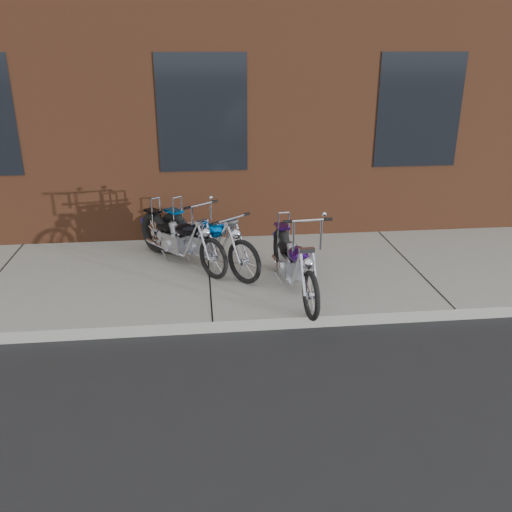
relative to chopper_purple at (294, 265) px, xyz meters
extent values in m
plane|color=black|center=(-1.10, -0.74, -0.53)|extent=(120.00, 120.00, 0.00)
cube|color=gray|center=(-1.10, 0.76, -0.45)|extent=(22.00, 3.00, 0.15)
cube|color=brown|center=(-1.10, 7.26, 3.47)|extent=(22.00, 10.00, 8.00)
torus|color=black|center=(-0.05, 0.53, -0.04)|extent=(0.19, 0.68, 0.67)
torus|color=black|center=(0.08, -0.92, -0.08)|extent=(0.12, 0.61, 0.60)
cube|color=gray|center=(0.00, -0.06, -0.05)|extent=(0.29, 0.39, 0.28)
ellipsoid|color=#390E6F|center=(0.03, -0.32, 0.22)|extent=(0.28, 0.53, 0.28)
cube|color=black|center=(-0.02, 0.18, 0.13)|extent=(0.24, 0.28, 0.06)
cylinder|color=silver|center=(0.07, -0.80, 0.17)|extent=(0.06, 0.27, 0.50)
cylinder|color=silver|center=(0.06, -0.69, 0.78)|extent=(0.51, 0.07, 0.03)
cylinder|color=silver|center=(-0.04, 0.46, 0.31)|extent=(0.02, 0.02, 0.44)
cylinder|color=silver|center=(0.10, 0.15, -0.17)|extent=(0.11, 0.83, 0.04)
torus|color=black|center=(-1.49, 1.39, -0.03)|extent=(0.54, 0.62, 0.69)
torus|color=black|center=(-0.53, 0.23, -0.07)|extent=(0.45, 0.53, 0.62)
cube|color=gray|center=(-1.10, 0.92, -0.04)|extent=(0.45, 0.47, 0.29)
ellipsoid|color=#0058B9|center=(-0.93, 0.71, 0.24)|extent=(0.53, 0.57, 0.29)
cube|color=beige|center=(-1.26, 1.11, 0.15)|extent=(0.35, 0.35, 0.06)
cylinder|color=silver|center=(-0.61, 0.32, 0.19)|extent=(0.21, 0.24, 0.52)
cylinder|color=silver|center=(-0.69, 0.41, 0.49)|extent=(0.43, 0.36, 0.03)
cylinder|color=silver|center=(-1.44, 1.33, 0.33)|extent=(0.03, 0.03, 0.46)
cylinder|color=silver|center=(-1.14, 1.16, -0.17)|extent=(0.58, 0.70, 0.05)
torus|color=black|center=(-1.82, 1.57, -0.05)|extent=(0.50, 0.59, 0.65)
torus|color=black|center=(-0.95, 0.44, -0.08)|extent=(0.41, 0.51, 0.59)
cube|color=gray|center=(-1.47, 1.11, -0.06)|extent=(0.42, 0.44, 0.27)
ellipsoid|color=black|center=(-1.31, 0.91, 0.20)|extent=(0.49, 0.54, 0.28)
cube|color=black|center=(-1.61, 1.29, 0.12)|extent=(0.33, 0.33, 0.05)
cylinder|color=silver|center=(-1.02, 0.53, 0.16)|extent=(0.19, 0.23, 0.49)
cylinder|color=silver|center=(-1.09, 0.62, 0.65)|extent=(0.41, 0.33, 0.03)
cylinder|color=silver|center=(-1.78, 1.51, 0.29)|extent=(0.03, 0.03, 0.43)
cylinder|color=silver|center=(-1.50, 1.33, -0.18)|extent=(0.53, 0.67, 0.04)
camera|label=1|loc=(-1.20, -6.43, 2.67)|focal=38.00mm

